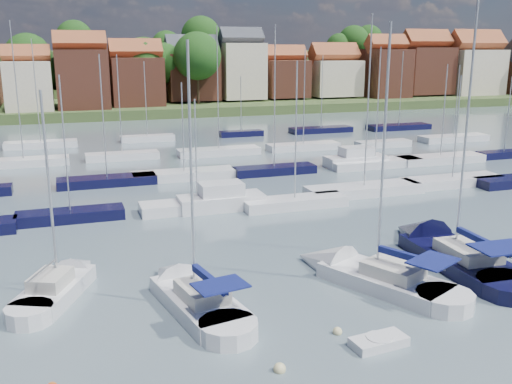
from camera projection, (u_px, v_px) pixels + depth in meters
name	position (u px, v px, depth m)	size (l,w,h in m)	color
ground	(221.00, 161.00, 66.88)	(260.00, 260.00, 0.00)	#45535E
sailboat_left	(190.00, 295.00, 29.73)	(4.73, 10.90, 14.40)	silver
sailboat_centre	(364.00, 275.00, 32.38)	(7.64, 11.52, 15.43)	silver
sailboat_navy	(442.00, 250.00, 36.31)	(4.11, 13.64, 18.62)	black
sailboat_far	(62.00, 286.00, 30.93)	(5.74, 8.98, 11.80)	silver
tender	(379.00, 342.00, 25.30)	(2.65, 1.43, 0.55)	silver
buoy_b	(280.00, 371.00, 23.39)	(0.52, 0.52, 0.52)	beige
buoy_c	(337.00, 334.00, 26.46)	(0.44, 0.44, 0.44)	beige
buoy_d	(439.00, 317.00, 28.15)	(0.42, 0.42, 0.42)	beige
buoy_e	(423.00, 249.00, 37.52)	(0.49, 0.49, 0.49)	#D85914
buoy_g	(405.00, 259.00, 35.81)	(0.43, 0.43, 0.43)	beige
marina_field	(249.00, 164.00, 62.90)	(79.62, 41.41, 15.93)	silver
far_shore_town	(138.00, 80.00, 151.62)	(212.46, 90.00, 22.27)	#3E4F27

